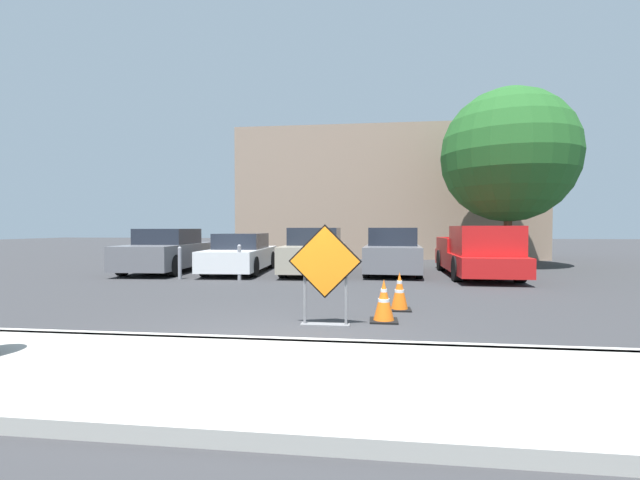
% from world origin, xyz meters
% --- Properties ---
extents(ground_plane, '(96.00, 96.00, 0.00)m').
position_xyz_m(ground_plane, '(0.00, 10.00, 0.00)').
color(ground_plane, '#333335').
extents(sidewalk_strip, '(22.39, 2.45, 0.14)m').
position_xyz_m(sidewalk_strip, '(0.00, -1.23, 0.07)').
color(sidewalk_strip, '#ADAAA3').
rests_on(sidewalk_strip, ground_plane).
extents(curb_lip, '(22.39, 0.20, 0.14)m').
position_xyz_m(curb_lip, '(0.00, 0.00, 0.07)').
color(curb_lip, '#ADAAA3').
rests_on(curb_lip, ground_plane).
extents(road_closed_sign, '(1.16, 0.20, 1.60)m').
position_xyz_m(road_closed_sign, '(0.56, 1.38, 0.89)').
color(road_closed_sign, black).
rests_on(road_closed_sign, ground_plane).
extents(traffic_cone_nearest, '(0.46, 0.46, 0.70)m').
position_xyz_m(traffic_cone_nearest, '(1.49, 1.81, 0.34)').
color(traffic_cone_nearest, black).
rests_on(traffic_cone_nearest, ground_plane).
extents(traffic_cone_second, '(0.43, 0.43, 0.72)m').
position_xyz_m(traffic_cone_second, '(1.81, 2.83, 0.35)').
color(traffic_cone_second, black).
rests_on(traffic_cone_second, ground_plane).
extents(parked_car_nearest, '(2.07, 4.63, 1.51)m').
position_xyz_m(parked_car_nearest, '(-5.89, 8.99, 0.71)').
color(parked_car_nearest, slate).
rests_on(parked_car_nearest, ground_plane).
extents(parked_car_second, '(1.97, 4.73, 1.35)m').
position_xyz_m(parked_car_second, '(-3.27, 9.18, 0.63)').
color(parked_car_second, white).
rests_on(parked_car_second, ground_plane).
extents(parked_car_third, '(1.90, 4.26, 1.55)m').
position_xyz_m(parked_car_third, '(-0.64, 9.07, 0.71)').
color(parked_car_third, '#A39984').
rests_on(parked_car_third, ground_plane).
extents(parked_car_fourth, '(1.98, 4.27, 1.55)m').
position_xyz_m(parked_car_fourth, '(1.98, 9.39, 0.71)').
color(parked_car_fourth, slate).
rests_on(parked_car_fourth, ground_plane).
extents(pickup_truck, '(2.00, 5.43, 1.60)m').
position_xyz_m(pickup_truck, '(4.59, 8.62, 0.72)').
color(pickup_truck, red).
rests_on(pickup_truck, ground_plane).
extents(bollard_nearest, '(0.12, 0.12, 1.06)m').
position_xyz_m(bollard_nearest, '(-2.60, 6.92, 0.56)').
color(bollard_nearest, gray).
rests_on(bollard_nearest, ground_plane).
extents(bollard_second, '(0.12, 0.12, 0.98)m').
position_xyz_m(bollard_second, '(-4.45, 6.92, 0.52)').
color(bollard_second, gray).
rests_on(bollard_second, ground_plane).
extents(building_facade_backdrop, '(15.37, 5.00, 6.68)m').
position_xyz_m(building_facade_backdrop, '(1.98, 18.41, 3.34)').
color(building_facade_backdrop, gray).
rests_on(building_facade_backdrop, ground_plane).
extents(street_tree_behind_lot, '(5.28, 5.28, 7.07)m').
position_xyz_m(street_tree_behind_lot, '(6.67, 12.62, 4.42)').
color(street_tree_behind_lot, '#513823').
rests_on(street_tree_behind_lot, ground_plane).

